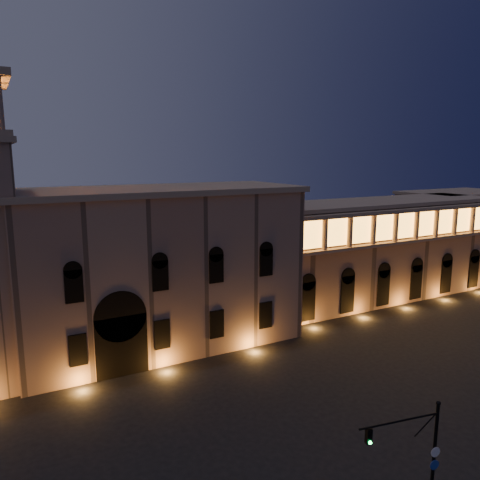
# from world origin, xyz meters

# --- Properties ---
(ground) EXTENTS (160.00, 160.00, 0.00)m
(ground) POSITION_xyz_m (0.00, 0.00, 0.00)
(ground) COLOR black
(ground) RESTS_ON ground
(government_building) EXTENTS (30.80, 12.80, 17.60)m
(government_building) POSITION_xyz_m (-2.08, 21.93, 8.77)
(government_building) COLOR #896A5A
(government_building) RESTS_ON ground
(colonnade_wing) EXTENTS (40.60, 11.50, 14.50)m
(colonnade_wing) POSITION_xyz_m (32.00, 23.92, 7.33)
(colonnade_wing) COLOR #846554
(colonnade_wing) RESTS_ON ground
(secondary_building) EXTENTS (20.00, 12.00, 14.00)m
(secondary_building) POSITION_xyz_m (58.00, 30.00, 7.00)
(secondary_building) COLOR #846554
(secondary_building) RESTS_ON ground
(traffic_light) EXTENTS (5.32, 1.22, 7.38)m
(traffic_light) POSITION_xyz_m (2.43, -10.18, 3.88)
(traffic_light) COLOR black
(traffic_light) RESTS_ON ground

